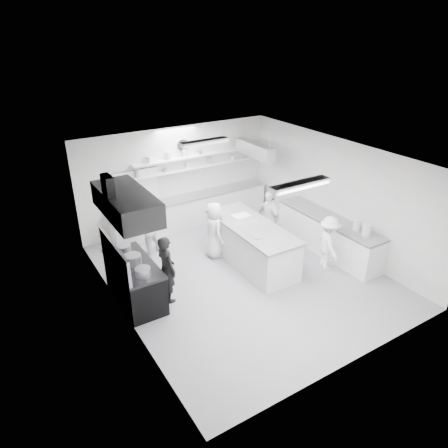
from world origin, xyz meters
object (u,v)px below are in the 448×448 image
cook_back (146,227)px  back_counter (192,210)px  stove (135,283)px  cook_stove (167,269)px  right_counter (328,235)px  prep_island (251,245)px

cook_back → back_counter: bearing=-170.9°
stove → cook_stove: cook_stove is taller
stove → right_counter: 5.28m
cook_stove → prep_island: bearing=-88.8°
cook_back → cook_stove: bearing=62.1°
back_counter → cook_stove: bearing=-125.8°
stove → right_counter: bearing=-6.5°
prep_island → cook_back: (-2.07, 1.91, 0.25)m
right_counter → cook_back: bearing=149.5°
back_counter → right_counter: (2.35, -3.40, 0.01)m
prep_island → back_counter: bearing=95.1°
back_counter → cook_back: bearing=-153.7°
right_counter → prep_island: prep_island is taller
right_counter → prep_island: size_ratio=1.18×
back_counter → prep_island: size_ratio=1.79×
right_counter → cook_stove: (-4.63, 0.24, 0.31)m
back_counter → cook_stove: (-2.28, -3.16, 0.32)m
back_counter → prep_island: (0.22, -2.83, 0.05)m
right_counter → stove: bearing=173.5°
stove → cook_back: (1.04, 1.88, 0.31)m
back_counter → cook_stove: size_ratio=3.19×
back_counter → cook_stove: cook_stove is taller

